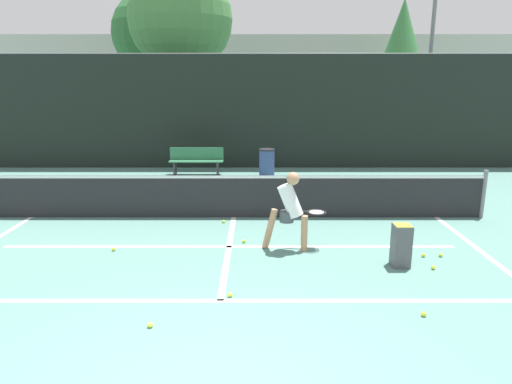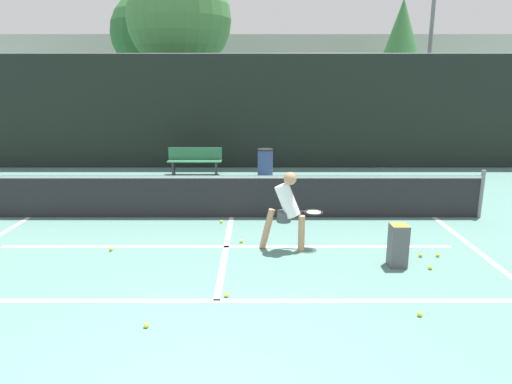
{
  "view_description": "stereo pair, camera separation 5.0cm",
  "coord_description": "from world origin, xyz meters",
  "px_view_note": "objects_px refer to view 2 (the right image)",
  "views": [
    {
      "loc": [
        0.5,
        -3.57,
        2.98
      ],
      "look_at": [
        0.52,
        4.64,
        0.95
      ],
      "focal_mm": 32.0,
      "sensor_mm": 36.0,
      "label": 1
    },
    {
      "loc": [
        0.55,
        -3.57,
        2.98
      ],
      "look_at": [
        0.52,
        4.64,
        0.95
      ],
      "focal_mm": 32.0,
      "sensor_mm": 36.0,
      "label": 2
    }
  ],
  "objects_px": {
    "courtside_bench": "(196,160)",
    "trash_bin": "(267,163)",
    "player_practicing": "(289,207)",
    "ball_hopper": "(400,245)",
    "parked_car": "(220,138)"
  },
  "relations": [
    {
      "from": "ball_hopper",
      "to": "parked_car",
      "type": "xyz_separation_m",
      "value": [
        -3.87,
        11.73,
        0.26
      ]
    },
    {
      "from": "courtside_bench",
      "to": "parked_car",
      "type": "distance_m",
      "value": 4.29
    },
    {
      "from": "parked_car",
      "to": "ball_hopper",
      "type": "bearing_deg",
      "value": -71.72
    },
    {
      "from": "trash_bin",
      "to": "parked_car",
      "type": "relative_size",
      "value": 0.21
    },
    {
      "from": "player_practicing",
      "to": "trash_bin",
      "type": "relative_size",
      "value": 1.64
    },
    {
      "from": "ball_hopper",
      "to": "courtside_bench",
      "type": "distance_m",
      "value": 8.6
    },
    {
      "from": "ball_hopper",
      "to": "courtside_bench",
      "type": "height_order",
      "value": "courtside_bench"
    },
    {
      "from": "trash_bin",
      "to": "ball_hopper",
      "type": "bearing_deg",
      "value": -74.2
    },
    {
      "from": "courtside_bench",
      "to": "player_practicing",
      "type": "bearing_deg",
      "value": -69.17
    },
    {
      "from": "player_practicing",
      "to": "parked_car",
      "type": "relative_size",
      "value": 0.34
    },
    {
      "from": "ball_hopper",
      "to": "courtside_bench",
      "type": "xyz_separation_m",
      "value": [
        -4.28,
        7.46,
        0.1
      ]
    },
    {
      "from": "player_practicing",
      "to": "ball_hopper",
      "type": "height_order",
      "value": "player_practicing"
    },
    {
      "from": "player_practicing",
      "to": "courtside_bench",
      "type": "bearing_deg",
      "value": 122.32
    },
    {
      "from": "player_practicing",
      "to": "parked_car",
      "type": "xyz_separation_m",
      "value": [
        -2.11,
        10.97,
        -0.15
      ]
    },
    {
      "from": "courtside_bench",
      "to": "trash_bin",
      "type": "height_order",
      "value": "trash_bin"
    }
  ]
}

